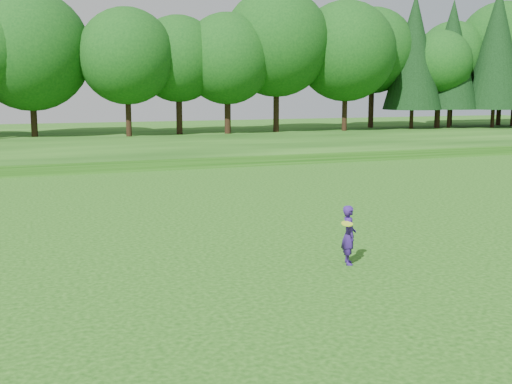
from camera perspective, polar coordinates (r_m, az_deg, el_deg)
name	(u,v)px	position (r m, az deg, el deg)	size (l,w,h in m)	color
ground	(240,263)	(16.44, -1.44, -6.37)	(140.00, 140.00, 0.00)	#123F0C
berm	(89,144)	(49.40, -14.59, 4.17)	(130.00, 30.00, 0.60)	#123F0C
walking_path	(119,170)	(35.61, -12.12, 1.94)	(130.00, 1.60, 0.04)	gray
treeline	(79,40)	(53.33, -15.42, 12.88)	(104.00, 7.00, 15.00)	#0E3D11
woman	(349,235)	(16.38, 8.26, -3.78)	(0.58, 0.69, 1.51)	navy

